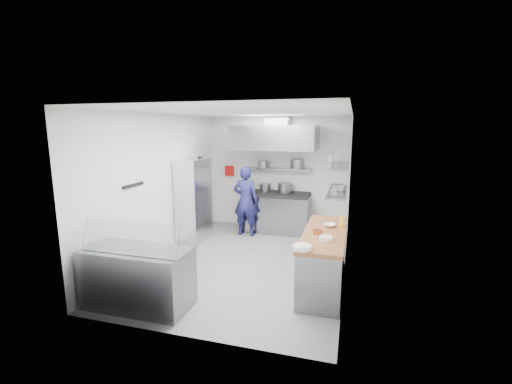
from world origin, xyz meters
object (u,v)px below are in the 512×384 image
(chef, at_px, (246,201))
(wire_rack, at_px, (194,201))
(display_case, at_px, (138,278))
(gas_range, at_px, (277,213))

(chef, height_order, wire_rack, wire_rack)
(display_case, bearing_deg, chef, 82.65)
(gas_range, height_order, display_case, gas_range)
(chef, height_order, display_case, chef)
(gas_range, xyz_separation_m, display_case, (-1.10, -4.10, -0.03))
(gas_range, relative_size, wire_rack, 0.86)
(gas_range, bearing_deg, chef, -141.41)
(gas_range, distance_m, display_case, 4.25)
(gas_range, distance_m, chef, 0.90)
(display_case, bearing_deg, gas_range, 74.98)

